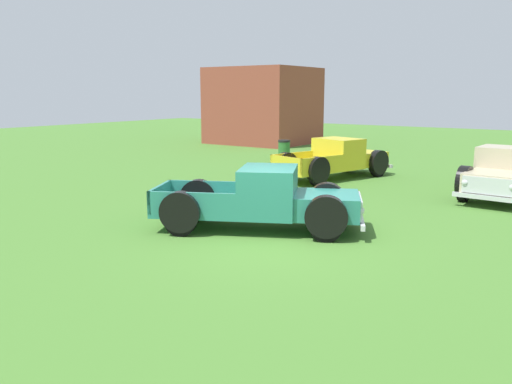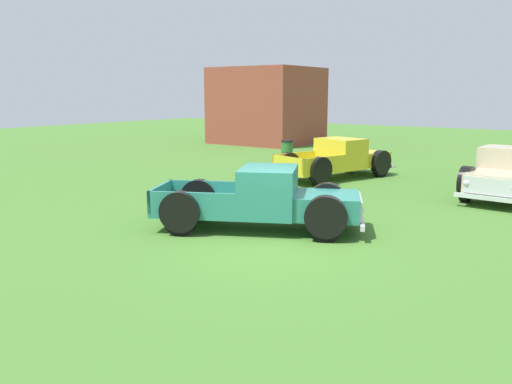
# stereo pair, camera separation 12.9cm
# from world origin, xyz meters

# --- Properties ---
(ground_plane) EXTENTS (80.00, 80.00, 0.00)m
(ground_plane) POSITION_xyz_m (0.00, 0.00, 0.00)
(ground_plane) COLOR #477A2D
(pickup_truck_foreground) EXTENTS (5.11, 3.71, 1.49)m
(pickup_truck_foreground) POSITION_xyz_m (-0.52, 0.75, 0.71)
(pickup_truck_foreground) COLOR #2D8475
(pickup_truck_foreground) RESTS_ON ground_plane
(pickup_truck_behind_left) EXTENTS (2.23, 5.19, 1.56)m
(pickup_truck_behind_left) POSITION_xyz_m (3.32, 8.08, 0.74)
(pickup_truck_behind_left) COLOR #C6B793
(pickup_truck_behind_left) RESTS_ON ground_plane
(pickup_truck_behind_right) EXTENTS (3.06, 5.18, 1.50)m
(pickup_truck_behind_right) POSITION_xyz_m (-2.62, 8.65, 0.71)
(pickup_truck_behind_right) COLOR yellow
(pickup_truck_behind_right) RESTS_ON ground_plane
(trash_can) EXTENTS (0.59, 0.59, 0.95)m
(trash_can) POSITION_xyz_m (-7.17, 12.00, 0.48)
(trash_can) COLOR #2D6B2D
(trash_can) RESTS_ON ground_plane
(brick_pavilion) EXTENTS (5.86, 5.39, 4.73)m
(brick_pavilion) POSITION_xyz_m (-12.82, 18.50, 2.36)
(brick_pavilion) COLOR brown
(brick_pavilion) RESTS_ON ground_plane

